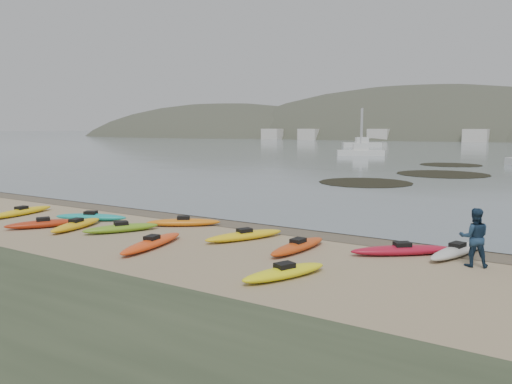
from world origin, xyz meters
The scene contains 5 objects.
ground centered at (0.00, 0.00, 0.00)m, with size 600.00×600.00×0.00m, color tan.
wet_sand centered at (0.00, -0.30, 0.00)m, with size 60.00×60.00×0.00m, color brown.
kayaks centered at (-1.03, -3.92, 0.17)m, with size 21.81×8.91×0.34m.
person_east centered at (9.70, -2.19, 0.95)m, with size 0.92×0.72×1.90m, color navy.
kelp_mats centered at (0.13, 30.37, 0.03)m, with size 11.55×31.08×0.04m.
Camera 1 is at (12.23, -19.13, 4.44)m, focal length 35.00 mm.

